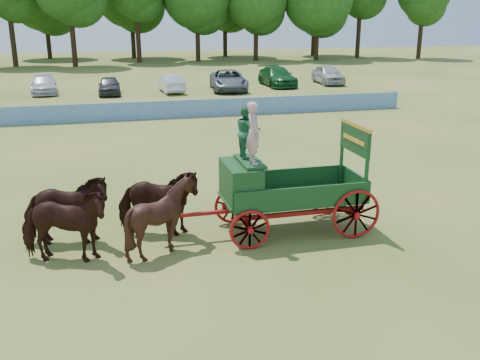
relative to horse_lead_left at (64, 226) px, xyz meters
The scene contains 8 objects.
ground 7.89m from the horse_lead_left, ahead, with size 160.00×160.00×0.00m, color olive.
horse_lead_left is the anchor object (origin of this frame).
horse_lead_right 1.10m from the horse_lead_left, 90.00° to the left, with size 1.04×2.29×1.94m, color black.
horse_wheel_left 2.40m from the horse_lead_left, ahead, with size 1.56×1.76×1.94m, color black.
horse_wheel_right 2.64m from the horse_lead_left, 24.62° to the left, with size 1.04×2.29×1.94m, color black.
farm_dray 5.44m from the horse_lead_left, ahead, with size 6.00×2.00×3.78m.
sponsor_banner 19.78m from the horse_lead_left, 69.86° to the left, with size 26.00×0.08×1.05m, color #1E5BA4.
parked_cars 30.81m from the horse_lead_left, 86.03° to the left, with size 41.13×8.07×1.64m.
Camera 1 is at (-6.63, -13.34, 5.90)m, focal length 40.00 mm.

